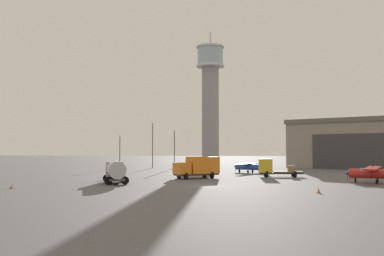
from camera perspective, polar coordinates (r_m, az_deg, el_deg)
The scene contains 13 objects.
ground_plane at distance 50.03m, azimuth 2.56°, elevation -7.86°, with size 400.00×400.00×0.00m, color #545456.
control_tower at distance 116.70m, azimuth 2.48°, elevation 4.40°, with size 7.69×7.69×36.65m.
hangar at distance 104.46m, azimuth 21.86°, elevation -1.96°, with size 35.06×32.07×11.06m.
airplane_red at distance 58.94m, azimuth 23.53°, elevation -5.51°, with size 7.77×9.82×2.96m.
airplane_blue at distance 78.18m, azimuth 7.78°, elevation -5.13°, with size 6.50×8.12×2.52m.
truck_fuel_tanker_silver at distance 54.96m, azimuth -10.23°, elevation -5.65°, with size 4.46×7.20×2.86m.
truck_flatbed_yellow at distance 67.13m, azimuth 10.85°, elevation -5.35°, with size 6.77×3.41×2.84m.
truck_box_orange at distance 62.86m, azimuth 0.81°, elevation -5.23°, with size 6.90×5.75×3.20m.
light_post_west at distance 96.50m, azimuth -5.32°, elevation -1.80°, with size 0.44×0.44×10.34m.
light_post_east at distance 98.50m, azimuth -9.69°, elevation -2.64°, with size 0.44×0.44×7.56m.
light_post_north at distance 95.58m, azimuth -2.39°, elevation -2.37°, with size 0.44×0.44×8.53m.
traffic_cone_near_left at distance 51.57m, azimuth -23.11°, elevation -7.16°, with size 0.36×0.36×0.59m.
traffic_cone_near_right at distance 44.44m, azimuth 16.67°, elevation -7.99°, with size 0.36×0.36×0.63m.
Camera 1 is at (2.91, -49.74, 4.45)m, focal length 39.63 mm.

